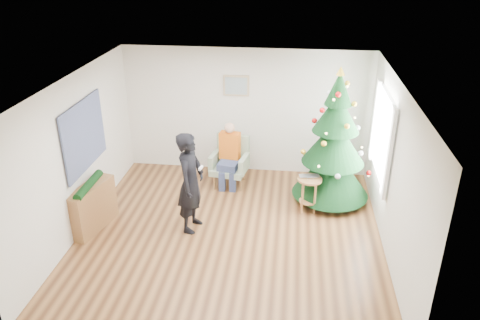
# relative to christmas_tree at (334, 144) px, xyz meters

# --- Properties ---
(floor) EXTENTS (5.00, 5.00, 0.00)m
(floor) POSITION_rel_christmas_tree_xyz_m (-1.71, -1.38, -1.16)
(floor) COLOR brown
(floor) RESTS_ON ground
(ceiling) EXTENTS (5.00, 5.00, 0.00)m
(ceiling) POSITION_rel_christmas_tree_xyz_m (-1.71, -1.38, 1.44)
(ceiling) COLOR white
(ceiling) RESTS_ON wall_back
(wall_back) EXTENTS (5.00, 0.00, 5.00)m
(wall_back) POSITION_rel_christmas_tree_xyz_m (-1.71, 1.12, 0.14)
(wall_back) COLOR silver
(wall_back) RESTS_ON floor
(wall_front) EXTENTS (5.00, 0.00, 5.00)m
(wall_front) POSITION_rel_christmas_tree_xyz_m (-1.71, -3.88, 0.14)
(wall_front) COLOR silver
(wall_front) RESTS_ON floor
(wall_left) EXTENTS (0.00, 5.00, 5.00)m
(wall_left) POSITION_rel_christmas_tree_xyz_m (-4.21, -1.38, 0.14)
(wall_left) COLOR silver
(wall_left) RESTS_ON floor
(wall_right) EXTENTS (0.00, 5.00, 5.00)m
(wall_right) POSITION_rel_christmas_tree_xyz_m (0.79, -1.38, 0.14)
(wall_right) COLOR silver
(wall_right) RESTS_ON floor
(window_panel) EXTENTS (0.04, 1.30, 1.40)m
(window_panel) POSITION_rel_christmas_tree_xyz_m (0.76, -0.38, 0.34)
(window_panel) COLOR white
(window_panel) RESTS_ON wall_right
(curtains) EXTENTS (0.05, 1.75, 1.50)m
(curtains) POSITION_rel_christmas_tree_xyz_m (0.73, -0.38, 0.34)
(curtains) COLOR white
(curtains) RESTS_ON wall_right
(christmas_tree) EXTENTS (1.42, 1.42, 2.57)m
(christmas_tree) POSITION_rel_christmas_tree_xyz_m (0.00, 0.00, 0.00)
(christmas_tree) COLOR #3F2816
(christmas_tree) RESTS_ON floor
(stool) EXTENTS (0.44, 0.44, 0.66)m
(stool) POSITION_rel_christmas_tree_xyz_m (-0.41, -0.45, -0.82)
(stool) COLOR brown
(stool) RESTS_ON floor
(laptop) EXTENTS (0.39, 0.29, 0.03)m
(laptop) POSITION_rel_christmas_tree_xyz_m (-0.41, -0.45, -0.48)
(laptop) COLOR silver
(laptop) RESTS_ON stool
(armchair) EXTENTS (0.79, 0.74, 0.97)m
(armchair) POSITION_rel_christmas_tree_xyz_m (-1.96, 0.44, -0.80)
(armchair) COLOR gray
(armchair) RESTS_ON floor
(seated_person) EXTENTS (0.44, 0.60, 1.28)m
(seated_person) POSITION_rel_christmas_tree_xyz_m (-1.97, 0.39, -0.50)
(seated_person) COLOR navy
(seated_person) RESTS_ON armchair
(standing_man) EXTENTS (0.52, 0.70, 1.74)m
(standing_man) POSITION_rel_christmas_tree_xyz_m (-2.37, -1.25, -0.29)
(standing_man) COLOR black
(standing_man) RESTS_ON floor
(game_controller) EXTENTS (0.06, 0.13, 0.04)m
(game_controller) POSITION_rel_christmas_tree_xyz_m (-2.19, -1.28, 0.00)
(game_controller) COLOR white
(game_controller) RESTS_ON standing_man
(console) EXTENTS (0.52, 1.04, 0.80)m
(console) POSITION_rel_christmas_tree_xyz_m (-4.04, -1.45, -0.76)
(console) COLOR brown
(console) RESTS_ON floor
(garland) EXTENTS (0.14, 0.90, 0.14)m
(garland) POSITION_rel_christmas_tree_xyz_m (-4.04, -1.45, -0.34)
(garland) COLOR black
(garland) RESTS_ON console
(tapestry) EXTENTS (0.03, 1.50, 1.15)m
(tapestry) POSITION_rel_christmas_tree_xyz_m (-4.17, -1.08, 0.39)
(tapestry) COLOR black
(tapestry) RESTS_ON wall_left
(framed_picture) EXTENTS (0.52, 0.05, 0.42)m
(framed_picture) POSITION_rel_christmas_tree_xyz_m (-1.91, 1.09, 0.69)
(framed_picture) COLOR tan
(framed_picture) RESTS_ON wall_back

